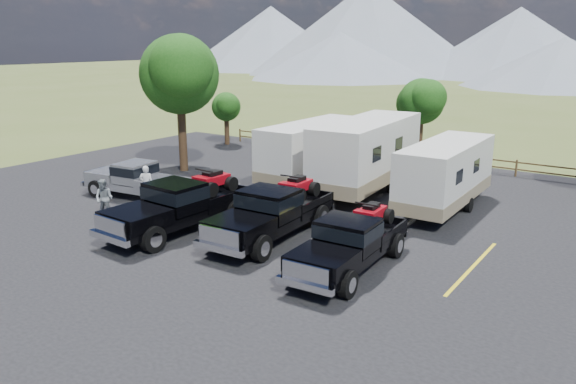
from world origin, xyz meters
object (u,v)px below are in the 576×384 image
Objects in this scene: person_a at (146,184)px; rig_left at (181,204)px; rig_right at (351,242)px; trailer_right at (445,175)px; person_b at (104,199)px; rig_center at (273,211)px; tree_big_nw at (179,74)px; trailer_left at (313,151)px; pickup_silver at (138,180)px; trailer_center at (367,155)px.

rig_left is at bearing 120.46° from person_a.
rig_right is at bearing 5.36° from rig_left.
trailer_right reaches higher than person_b.
rig_center is 7.78m from person_a.
person_a is at bearing -59.66° from tree_big_nw.
trailer_left reaches higher than rig_left.
rig_right is 0.66× the size of trailer_left.
rig_center is 0.72× the size of trailer_left.
trailer_right reaches higher than rig_left.
rig_left is 11.69m from trailer_right.
person_a is 2.64m from person_b.
rig_center is at bearing -67.14° from trailer_left.
trailer_right is 13.77m from person_a.
trailer_right reaches higher than pickup_silver.
trailer_right is 15.02m from person_b.
pickup_silver is 3.21m from person_b.
tree_big_nw is at bearing -177.49° from trailer_right.
rig_right reaches higher than pickup_silver.
trailer_center is 1.19× the size of trailer_right.
rig_right is at bearing -26.29° from tree_big_nw.
tree_big_nw is 10.42m from person_b.
pickup_silver is at bearing -143.45° from trailer_center.
person_b is (-11.67, -9.43, -0.76)m from trailer_right.
rig_center is at bearing -120.52° from trailer_right.
rig_center is 8.78m from pickup_silver.
pickup_silver is 3.35× the size of person_a.
trailer_right reaches higher than person_a.
rig_left is 3.85× the size of person_a.
person_b is at bearing -177.31° from rig_right.
rig_center is 1.10× the size of rig_right.
person_a is at bearing 64.65° from pickup_silver.
pickup_silver is (-8.56, -7.36, -1.00)m from trailer_center.
tree_big_nw is 1.17× the size of rig_center.
person_a is at bearing -118.43° from trailer_left.
person_a reaches higher than pickup_silver.
rig_center is at bearing 162.83° from rig_right.
tree_big_nw reaches higher than person_b.
tree_big_nw reaches higher than rig_left.
trailer_left reaches higher than person_a.
trailer_left is (-7.38, 9.41, 0.72)m from rig_right.
tree_big_nw is 4.62× the size of person_b.
trailer_left is at bearing 173.92° from trailer_center.
tree_big_nw reaches higher than trailer_left.
tree_big_nw is 0.75× the size of trailer_center.
rig_left is 0.74× the size of trailer_left.
person_b is (-11.44, -1.02, -0.11)m from rig_right.
rig_center is at bearing -29.93° from tree_big_nw.
trailer_left is (7.79, 1.91, -3.87)m from tree_big_nw.
tree_big_nw is at bearing 147.60° from rig_center.
person_b is at bearing -110.65° from trailer_left.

